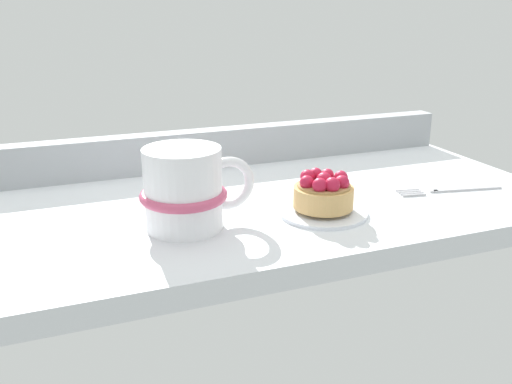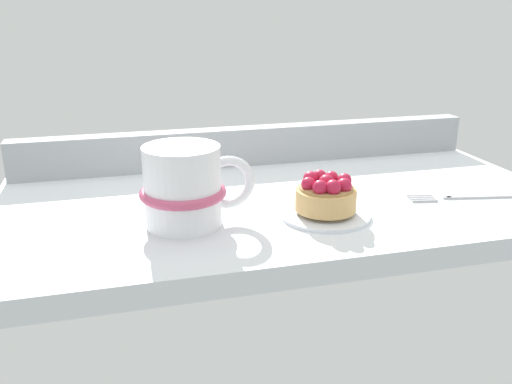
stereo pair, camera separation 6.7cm
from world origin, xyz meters
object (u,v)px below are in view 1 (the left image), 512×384
object	(u,v)px
dessert_plate	(323,211)
raspberry_tart	(324,192)
coffee_mug	(186,189)
dessert_fork	(449,189)

from	to	relation	value
dessert_plate	raspberry_tart	size ratio (longest dim) A/B	1.50
dessert_plate	coffee_mug	size ratio (longest dim) A/B	0.81
dessert_plate	dessert_fork	world-z (taller)	dessert_plate
dessert_plate	raspberry_tart	xyz separation A→B (cm)	(0.00, -0.01, 2.52)
raspberry_tart	coffee_mug	size ratio (longest dim) A/B	0.54
coffee_mug	dessert_fork	bearing A→B (deg)	-0.83
dessert_plate	raspberry_tart	distance (cm)	2.52
coffee_mug	dessert_plate	bearing A→B (deg)	-6.40
dessert_fork	raspberry_tart	bearing A→B (deg)	-176.20
raspberry_tart	coffee_mug	xyz separation A→B (cm)	(-17.33, 1.95, 1.86)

